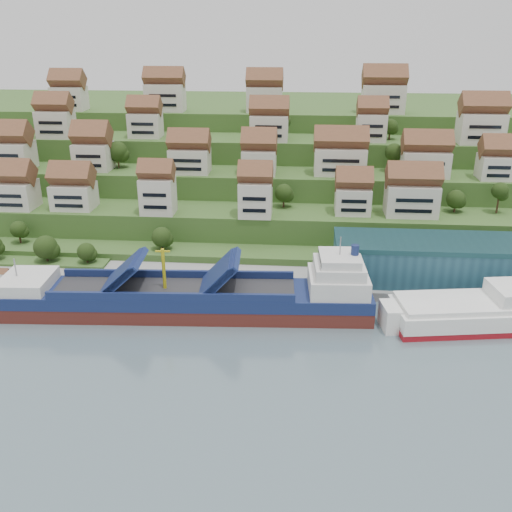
{
  "coord_description": "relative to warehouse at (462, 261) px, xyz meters",
  "views": [
    {
      "loc": [
        13.2,
        -111.09,
        59.56
      ],
      "look_at": [
        3.13,
        14.0,
        8.0
      ],
      "focal_mm": 40.0,
      "sensor_mm": 36.0,
      "label": 1
    }
  ],
  "objects": [
    {
      "name": "hillside_village",
      "position": [
        -56.63,
        43.98,
        17.47
      ],
      "size": [
        155.23,
        62.26,
        29.3
      ],
      "color": "beige",
      "rests_on": "ground"
    },
    {
      "name": "flagpole",
      "position": [
        -33.89,
        -7.0,
        -0.32
      ],
      "size": [
        1.28,
        0.16,
        8.0
      ],
      "color": "gray",
      "rests_on": "quay"
    },
    {
      "name": "pebble_beach",
      "position": [
        -110.0,
        -5.0,
        -6.7
      ],
      "size": [
        45.0,
        20.0,
        1.0
      ],
      "primitive_type": "cube",
      "color": "gray",
      "rests_on": "ground"
    },
    {
      "name": "hillside",
      "position": [
        -52.0,
        86.55,
        3.46
      ],
      "size": [
        260.0,
        128.0,
        31.0
      ],
      "color": "#2D4C1E",
      "rests_on": "ground"
    },
    {
      "name": "ground",
      "position": [
        -52.0,
        -17.0,
        -7.2
      ],
      "size": [
        300.0,
        300.0,
        0.0
      ],
      "primitive_type": "plane",
      "color": "slate",
      "rests_on": "ground"
    },
    {
      "name": "second_ship",
      "position": [
        -1.22,
        -18.28,
        -4.31
      ],
      "size": [
        34.49,
        17.07,
        9.58
      ],
      "rotation": [
        0.0,
        0.0,
        0.15
      ],
      "color": "maroon",
      "rests_on": "ground"
    },
    {
      "name": "quay",
      "position": [
        -32.0,
        -2.0,
        -6.1
      ],
      "size": [
        180.0,
        14.0,
        2.2
      ],
      "primitive_type": "cube",
      "color": "gray",
      "rests_on": "ground"
    },
    {
      "name": "warehouse",
      "position": [
        0.0,
        0.0,
        0.0
      ],
      "size": [
        60.0,
        15.0,
        10.0
      ],
      "primitive_type": "cube",
      "color": "#234E60",
      "rests_on": "quay"
    },
    {
      "name": "cargo_ship",
      "position": [
        -61.12,
        -17.6,
        -3.79
      ],
      "size": [
        81.82,
        16.86,
        18.07
      ],
      "rotation": [
        0.0,
        0.0,
        0.05
      ],
      "color": "#531F19",
      "rests_on": "ground"
    },
    {
      "name": "hillside_trees",
      "position": [
        -61.75,
        30.57,
        10.92
      ],
      "size": [
        136.83,
        62.4,
        31.32
      ],
      "color": "#253D14",
      "rests_on": "ground"
    }
  ]
}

